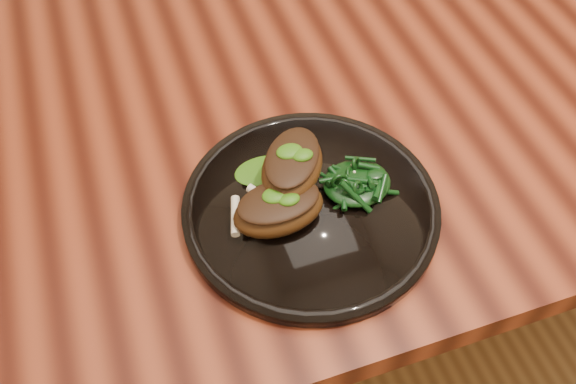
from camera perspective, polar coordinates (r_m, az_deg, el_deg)
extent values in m
plane|color=brown|center=(1.59, 9.38, -9.71)|extent=(4.00, 4.00, 0.00)
cube|color=#320D06|center=(1.02, 14.69, 10.56)|extent=(1.60, 0.80, 0.04)
cylinder|color=#37150C|center=(1.43, -22.86, 0.69)|extent=(0.06, 0.06, 0.71)
cylinder|color=black|center=(0.77, 2.04, -1.45)|extent=(0.31, 0.31, 0.02)
torus|color=black|center=(0.77, 2.04, -1.35)|extent=(0.31, 0.31, 0.02)
cylinder|color=black|center=(0.77, 2.05, -1.20)|extent=(0.20, 0.20, 0.00)
ellipsoid|color=#45250D|center=(0.73, -0.84, -1.59)|extent=(0.11, 0.08, 0.04)
ellipsoid|color=black|center=(0.72, -0.86, -0.79)|extent=(0.10, 0.07, 0.01)
cylinder|color=beige|center=(0.74, -4.70, -2.14)|extent=(0.02, 0.05, 0.01)
ellipsoid|color=#1D4C08|center=(0.71, -0.86, -0.49)|extent=(0.03, 0.02, 0.01)
ellipsoid|color=#45250D|center=(0.75, 0.37, 2.27)|extent=(0.12, 0.13, 0.04)
ellipsoid|color=black|center=(0.74, 0.38, 3.11)|extent=(0.11, 0.11, 0.01)
cylinder|color=beige|center=(0.73, -1.89, -0.57)|extent=(0.04, 0.05, 0.01)
ellipsoid|color=#1D4C08|center=(0.73, 0.38, 3.44)|extent=(0.03, 0.02, 0.01)
ellipsoid|color=#1D4C08|center=(0.79, -2.21, 1.92)|extent=(0.07, 0.05, 0.00)
ellipsoid|color=black|center=(0.78, 6.13, 0.81)|extent=(0.08, 0.07, 0.02)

